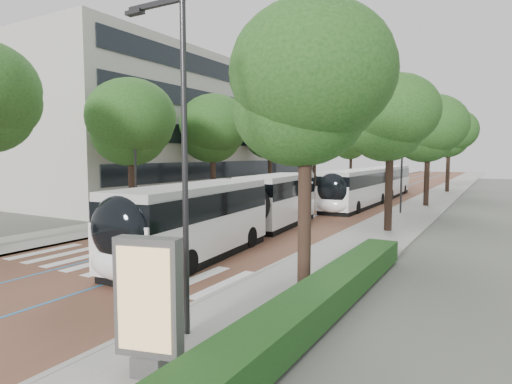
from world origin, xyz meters
TOP-DOWN VIEW (x-y plane):
  - ground at (0.00, 0.00)m, footprint 160.00×160.00m
  - road at (0.00, 40.00)m, footprint 11.00×140.00m
  - sidewalk_left at (-7.50, 40.00)m, footprint 4.00×140.00m
  - sidewalk_right at (7.50, 40.00)m, footprint 4.00×140.00m
  - kerb_left at (-5.60, 40.00)m, footprint 0.20×140.00m
  - kerb_right at (5.60, 40.00)m, footprint 0.20×140.00m
  - zebra_crossing at (0.20, 1.00)m, footprint 10.55×3.60m
  - lane_line_left at (-1.60, 40.00)m, footprint 0.12×126.00m
  - lane_line_right at (1.60, 40.00)m, footprint 0.12×126.00m
  - office_building at (-19.47, 28.00)m, footprint 18.11×40.00m
  - hedge at (9.10, 0.00)m, footprint 1.20×14.00m
  - streetlight_near at (6.62, -3.00)m, footprint 1.82×0.20m
  - streetlight_far at (6.62, 22.00)m, footprint 1.82×0.20m
  - lamp_post_left at (-6.10, 8.00)m, footprint 0.14×0.14m
  - trees_left at (-7.50, 27.19)m, footprint 6.01×60.56m
  - trees_right at (7.70, 24.64)m, footprint 5.87×47.52m
  - lead_bus at (1.69, 7.20)m, footprint 4.22×18.55m
  - bus_queued_0 at (2.76, 23.80)m, footprint 2.59×12.41m
  - bus_queued_1 at (2.60, 35.46)m, footprint 2.81×12.45m
  - ad_panel at (7.42, -4.91)m, footprint 1.37×0.69m

SIDE VIEW (x-z plane):
  - ground at x=0.00m, z-range 0.00..0.00m
  - road at x=0.00m, z-range 0.00..0.02m
  - lane_line_left at x=-1.60m, z-range 0.02..0.03m
  - lane_line_right at x=1.60m, z-range 0.02..0.03m
  - zebra_crossing at x=0.20m, z-range 0.02..0.03m
  - sidewalk_left at x=-7.50m, z-range 0.00..0.12m
  - sidewalk_right at x=7.50m, z-range 0.00..0.12m
  - kerb_left at x=-5.60m, z-range -0.01..0.13m
  - kerb_right at x=5.60m, z-range -0.01..0.13m
  - hedge at x=9.10m, z-range 0.12..0.92m
  - ad_panel at x=7.42m, z-range 0.19..2.94m
  - bus_queued_0 at x=2.76m, z-range 0.02..3.22m
  - bus_queued_1 at x=2.60m, z-range 0.02..3.22m
  - lead_bus at x=1.69m, z-range 0.03..3.23m
  - lamp_post_left at x=-6.10m, z-range 0.12..8.12m
  - streetlight_near at x=6.62m, z-range 0.82..8.82m
  - streetlight_far at x=6.62m, z-range 0.82..8.82m
  - trees_right at x=7.70m, z-range 1.87..11.06m
  - trees_left at x=-7.50m, z-range 1.75..11.36m
  - office_building at x=-19.47m, z-range 0.00..14.00m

